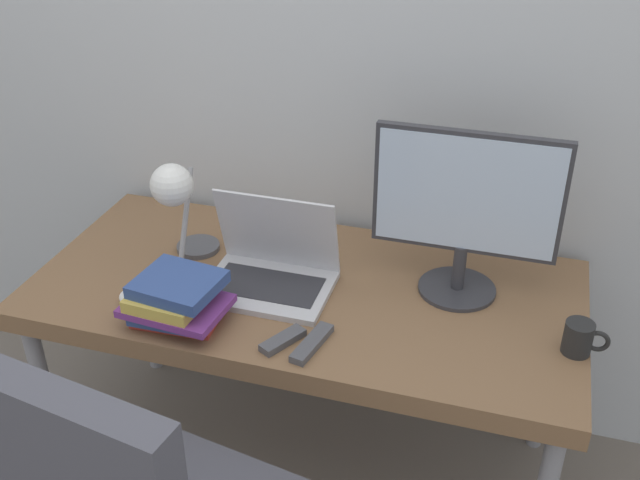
{
  "coord_description": "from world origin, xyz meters",
  "views": [
    {
      "loc": [
        0.55,
        -1.32,
        1.9
      ],
      "look_at": [
        0.06,
        0.33,
        0.89
      ],
      "focal_mm": 42.0,
      "sensor_mm": 36.0,
      "label": 1
    }
  ],
  "objects_px": {
    "mug": "(580,338)",
    "desk_lamp": "(176,195)",
    "monitor": "(466,206)",
    "book_stack": "(175,300)",
    "game_controller": "(143,298)",
    "laptop": "(271,269)"
  },
  "relations": [
    {
      "from": "mug",
      "to": "game_controller",
      "type": "xyz_separation_m",
      "value": [
        -1.14,
        -0.13,
        -0.02
      ]
    },
    {
      "from": "laptop",
      "to": "book_stack",
      "type": "xyz_separation_m",
      "value": [
        -0.18,
        -0.23,
        0.01
      ]
    },
    {
      "from": "monitor",
      "to": "desk_lamp",
      "type": "height_order",
      "value": "monitor"
    },
    {
      "from": "laptop",
      "to": "game_controller",
      "type": "relative_size",
      "value": 2.62
    },
    {
      "from": "mug",
      "to": "desk_lamp",
      "type": "bearing_deg",
      "value": 175.86
    },
    {
      "from": "book_stack",
      "to": "game_controller",
      "type": "distance_m",
      "value": 0.14
    },
    {
      "from": "desk_lamp",
      "to": "mug",
      "type": "distance_m",
      "value": 1.14
    },
    {
      "from": "game_controller",
      "to": "laptop",
      "type": "bearing_deg",
      "value": 32.19
    },
    {
      "from": "laptop",
      "to": "desk_lamp",
      "type": "bearing_deg",
      "value": 176.74
    },
    {
      "from": "book_stack",
      "to": "desk_lamp",
      "type": "bearing_deg",
      "value": 112.4
    },
    {
      "from": "mug",
      "to": "book_stack",
      "type": "bearing_deg",
      "value": -170.51
    },
    {
      "from": "mug",
      "to": "game_controller",
      "type": "bearing_deg",
      "value": -173.67
    },
    {
      "from": "laptop",
      "to": "game_controller",
      "type": "height_order",
      "value": "laptop"
    },
    {
      "from": "desk_lamp",
      "to": "book_stack",
      "type": "bearing_deg",
      "value": -67.6
    },
    {
      "from": "laptop",
      "to": "monitor",
      "type": "distance_m",
      "value": 0.57
    },
    {
      "from": "desk_lamp",
      "to": "book_stack",
      "type": "distance_m",
      "value": 0.32
    },
    {
      "from": "monitor",
      "to": "game_controller",
      "type": "bearing_deg",
      "value": -158.76
    },
    {
      "from": "monitor",
      "to": "laptop",
      "type": "bearing_deg",
      "value": -166.21
    },
    {
      "from": "desk_lamp",
      "to": "mug",
      "type": "xyz_separation_m",
      "value": [
        1.12,
        -0.08,
        -0.19
      ]
    },
    {
      "from": "laptop",
      "to": "book_stack",
      "type": "distance_m",
      "value": 0.3
    },
    {
      "from": "monitor",
      "to": "mug",
      "type": "height_order",
      "value": "monitor"
    },
    {
      "from": "monitor",
      "to": "book_stack",
      "type": "xyz_separation_m",
      "value": [
        -0.69,
        -0.36,
        -0.2
      ]
    }
  ]
}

